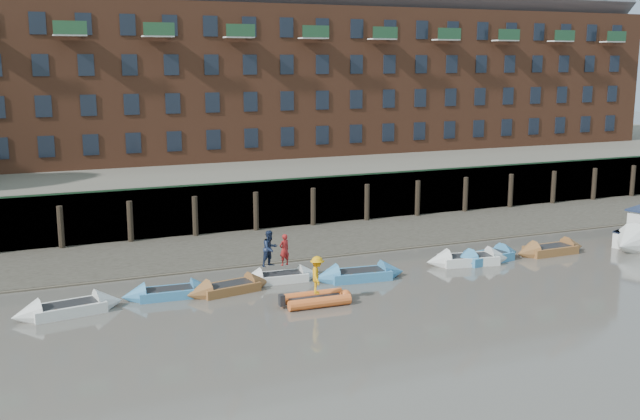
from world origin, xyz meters
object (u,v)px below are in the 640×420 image
rowboat_5 (468,260)px  rowboat_0 (69,309)px  rowboat_1 (169,293)px  rib_tender (318,299)px  rowboat_2 (229,288)px  person_rower_b (270,248)px  rowboat_3 (281,277)px  rowboat_4 (359,275)px  person_rower_a (284,250)px  rowboat_6 (486,257)px  rowboat_7 (550,250)px  person_rib_crew (317,275)px

rowboat_5 → rowboat_0: bearing=-169.6°
rowboat_1 → rib_tender: rowboat_1 is taller
rowboat_2 → person_rower_b: person_rower_b is taller
rowboat_3 → rib_tender: rowboat_3 is taller
rowboat_4 → rowboat_5: size_ratio=0.98×
rowboat_2 → rib_tender: rowboat_2 is taller
rowboat_0 → rowboat_5: (20.83, 0.13, 0.00)m
person_rower_a → rowboat_3: bearing=-7.6°
rowboat_0 → rowboat_4: rowboat_4 is taller
rowboat_1 → rowboat_4: size_ratio=0.90×
person_rower_b → person_rower_a: bearing=-28.3°
rowboat_3 → rowboat_6: bearing=0.1°
rowboat_5 → person_rower_b: bearing=-175.4°
rowboat_0 → person_rower_b: (9.76, 1.18, 1.48)m
rowboat_4 → rowboat_7: 12.37m
rowboat_3 → rowboat_5: rowboat_5 is taller
rowboat_2 → rowboat_6: (14.68, -0.09, 0.02)m
rowboat_5 → rowboat_6: bearing=12.0°
rowboat_3 → rowboat_2: bearing=-160.1°
rowboat_2 → person_rower_a: size_ratio=2.83×
rowboat_3 → rowboat_7: size_ratio=0.89×
rowboat_4 → rowboat_0: bearing=-174.8°
rib_tender → person_rower_b: 4.49m
rowboat_6 → rowboat_0: bearing=170.8°
rowboat_1 → rowboat_6: rowboat_6 is taller
person_rib_crew → rowboat_0: bearing=94.8°
rowboat_2 → rib_tender: 4.61m
rowboat_0 → rowboat_3: size_ratio=1.18×
rowboat_4 → rowboat_2: bearing=-178.0°
rowboat_0 → rib_tender: (10.64, -2.97, -0.00)m
person_rower_a → person_rower_b: 0.74m
rowboat_7 → person_rower_a: 16.01m
rowboat_3 → person_rower_b: 1.60m
rowboat_5 → rib_tender: rowboat_5 is taller
rowboat_0 → rowboat_3: 10.32m
rowboat_1 → rib_tender: bearing=-26.8°
rowboat_4 → rowboat_6: size_ratio=1.01×
person_rib_crew → rowboat_3: bearing=24.9°
rowboat_7 → rib_tender: 16.08m
rowboat_6 → person_rower_a: size_ratio=3.04×
rowboat_3 → rowboat_7: (16.15, -0.92, 0.03)m
rowboat_5 → rowboat_2: bearing=-170.5°
rowboat_4 → rowboat_7: rowboat_4 is taller
rowboat_6 → person_rower_a: person_rower_a is taller
rowboat_7 → person_rower_a: person_rower_a is taller
rowboat_4 → rib_tender: (-3.41, -2.76, -0.00)m
rowboat_2 → rowboat_5: rowboat_5 is taller
rowboat_2 → person_rower_a: (3.14, 0.84, 1.38)m
rowboat_3 → rowboat_7: 16.18m
rowboat_2 → person_rower_b: bearing=10.3°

